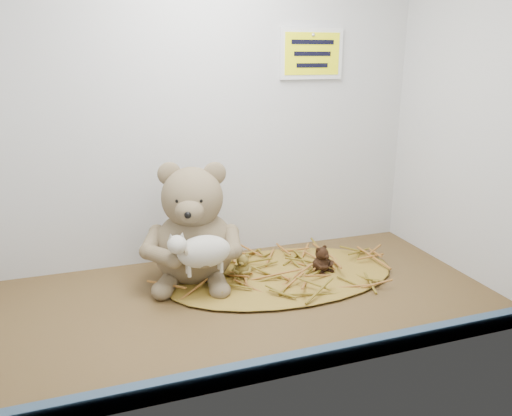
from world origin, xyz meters
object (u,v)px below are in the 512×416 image
object	(u,v)px
mini_teddy_tan	(243,264)
mini_teddy_brown	(321,258)
main_teddy	(193,223)
toy_lamb	(204,252)

from	to	relation	value
mini_teddy_tan	mini_teddy_brown	xyz separation A→B (cm)	(20.10, -3.47, 0.36)
mini_teddy_tan	main_teddy	bearing A→B (deg)	-166.18
main_teddy	mini_teddy_brown	size ratio (longest dim) A/B	4.34
main_teddy	mini_teddy_tan	bearing A→B (deg)	-3.20
toy_lamb	mini_teddy_brown	distance (cm)	32.29
mini_teddy_brown	mini_teddy_tan	bearing A→B (deg)	146.71
main_teddy	toy_lamb	world-z (taller)	main_teddy
main_teddy	mini_teddy_tan	distance (cm)	16.23
mini_teddy_brown	main_teddy	bearing A→B (deg)	142.49
toy_lamb	mini_teddy_brown	size ratio (longest dim) A/B	2.34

